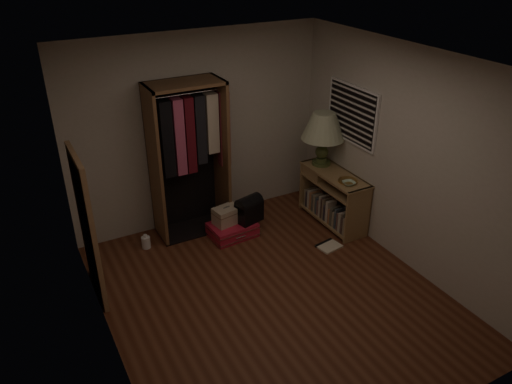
# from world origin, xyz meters

# --- Properties ---
(ground) EXTENTS (4.00, 4.00, 0.00)m
(ground) POSITION_xyz_m (0.00, 0.00, 0.00)
(ground) COLOR #502717
(ground) RESTS_ON ground
(room_walls) EXTENTS (3.52, 4.02, 2.60)m
(room_walls) POSITION_xyz_m (0.08, 0.04, 1.50)
(room_walls) COLOR beige
(room_walls) RESTS_ON ground
(console_bookshelf) EXTENTS (0.42, 1.12, 0.75)m
(console_bookshelf) POSITION_xyz_m (1.54, 1.04, 0.39)
(console_bookshelf) COLOR olive
(console_bookshelf) RESTS_ON ground
(open_wardrobe) EXTENTS (1.03, 0.50, 2.05)m
(open_wardrobe) POSITION_xyz_m (-0.22, 1.77, 1.22)
(open_wardrobe) COLOR brown
(open_wardrobe) RESTS_ON ground
(floor_mirror) EXTENTS (0.06, 0.80, 1.70)m
(floor_mirror) POSITION_xyz_m (-1.70, 1.00, 0.85)
(floor_mirror) COLOR #9F734D
(floor_mirror) RESTS_ON ground
(pink_suitcase) EXTENTS (0.64, 0.48, 0.19)m
(pink_suitcase) POSITION_xyz_m (0.15, 1.33, 0.09)
(pink_suitcase) COLOR red
(pink_suitcase) RESTS_ON ground
(train_case) EXTENTS (0.38, 0.29, 0.25)m
(train_case) POSITION_xyz_m (0.09, 1.38, 0.30)
(train_case) COLOR #B7A68C
(train_case) RESTS_ON pink_suitcase
(black_bag) EXTENTS (0.38, 0.30, 0.37)m
(black_bag) POSITION_xyz_m (0.38, 1.29, 0.38)
(black_bag) COLOR black
(black_bag) RESTS_ON pink_suitcase
(table_lamp) EXTENTS (0.72, 0.72, 0.75)m
(table_lamp) POSITION_xyz_m (1.54, 1.34, 1.30)
(table_lamp) COLOR #415027
(table_lamp) RESTS_ON console_bookshelf
(brass_tray) EXTENTS (0.28, 0.28, 0.01)m
(brass_tray) POSITION_xyz_m (1.54, 0.73, 0.76)
(brass_tray) COLOR #B48945
(brass_tray) RESTS_ON console_bookshelf
(ceramic_bowl) EXTENTS (0.18, 0.18, 0.04)m
(ceramic_bowl) POSITION_xyz_m (1.49, 0.65, 0.77)
(ceramic_bowl) COLOR #B4D8B8
(ceramic_bowl) RESTS_ON console_bookshelf
(white_jug) EXTENTS (0.15, 0.15, 0.20)m
(white_jug) POSITION_xyz_m (-0.96, 1.60, 0.08)
(white_jug) COLOR white
(white_jug) RESTS_ON ground
(floor_book) EXTENTS (0.32, 0.28, 0.03)m
(floor_book) POSITION_xyz_m (1.13, 0.50, 0.01)
(floor_book) COLOR #EDE4C7
(floor_book) RESTS_ON ground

